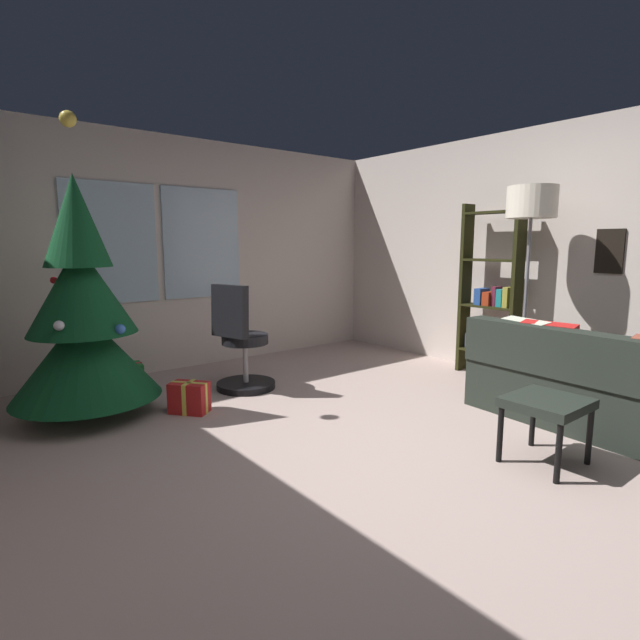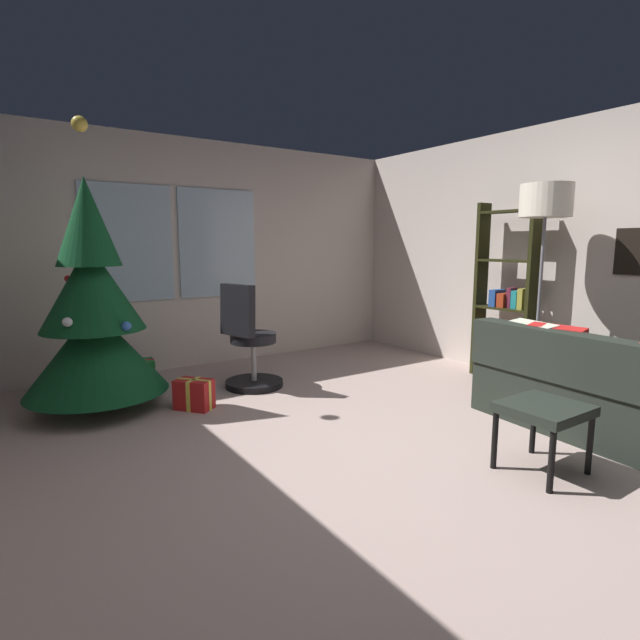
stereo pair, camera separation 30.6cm
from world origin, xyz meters
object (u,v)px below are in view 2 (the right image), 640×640
(gift_box_red, at_px, (194,394))
(office_chair, at_px, (249,347))
(floor_lamp, at_px, (545,212))
(footstool, at_px, (544,414))
(bookshelf, at_px, (506,303))
(holiday_tree, at_px, (93,317))
(gift_box_green, at_px, (139,375))
(couch, at_px, (631,397))

(gift_box_red, height_order, office_chair, office_chair)
(floor_lamp, bearing_deg, office_chair, 139.92)
(footstool, bearing_deg, bookshelf, 41.84)
(footstool, height_order, holiday_tree, holiday_tree)
(gift_box_green, bearing_deg, bookshelf, -28.30)
(gift_box_red, bearing_deg, office_chair, 24.16)
(floor_lamp, bearing_deg, gift_box_red, 152.40)
(footstool, bearing_deg, floor_lamp, 34.18)
(bookshelf, xyz_separation_m, floor_lamp, (-0.28, -0.53, 0.86))
(holiday_tree, relative_size, gift_box_green, 7.78)
(gift_box_red, bearing_deg, gift_box_green, 105.43)
(couch, relative_size, floor_lamp, 1.00)
(gift_box_green, bearing_deg, gift_box_red, -74.57)
(office_chair, distance_m, bookshelf, 2.60)
(office_chair, bearing_deg, gift_box_green, 148.33)
(footstool, relative_size, gift_box_red, 1.33)
(holiday_tree, height_order, floor_lamp, holiday_tree)
(gift_box_red, xyz_separation_m, bookshelf, (2.95, -0.87, 0.66))
(holiday_tree, bearing_deg, couch, -41.16)
(gift_box_red, xyz_separation_m, floor_lamp, (2.67, -1.40, 1.52))
(gift_box_green, bearing_deg, couch, -49.59)
(gift_box_red, relative_size, office_chair, 0.35)
(couch, bearing_deg, gift_box_red, 136.75)
(gift_box_red, xyz_separation_m, office_chair, (0.66, 0.30, 0.27))
(gift_box_green, height_order, office_chair, office_chair)
(bookshelf, bearing_deg, holiday_tree, 160.42)
(office_chair, bearing_deg, footstool, -74.99)
(couch, relative_size, holiday_tree, 0.81)
(holiday_tree, relative_size, bookshelf, 1.31)
(couch, xyz_separation_m, footstool, (-1.09, 0.01, 0.09))
(gift_box_red, distance_m, office_chair, 0.77)
(couch, relative_size, footstool, 4.07)
(gift_box_red, relative_size, bookshelf, 0.20)
(couch, bearing_deg, holiday_tree, 138.84)
(couch, xyz_separation_m, floor_lamp, (0.22, 0.91, 1.37))
(floor_lamp, bearing_deg, holiday_tree, 151.44)
(holiday_tree, height_order, office_chair, holiday_tree)
(gift_box_green, bearing_deg, footstool, -63.16)
(couch, height_order, gift_box_green, couch)
(gift_box_green, distance_m, office_chair, 1.08)
(couch, relative_size, gift_box_green, 6.27)
(gift_box_green, bearing_deg, floor_lamp, -37.68)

